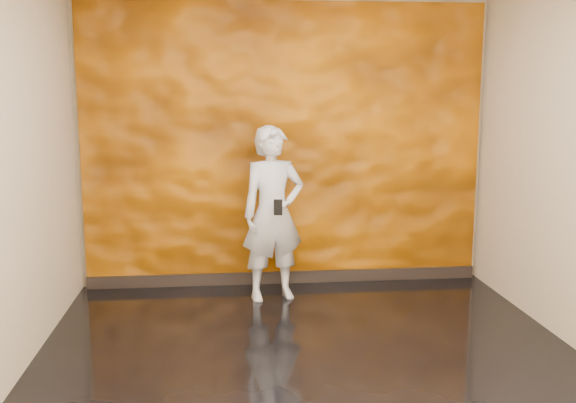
% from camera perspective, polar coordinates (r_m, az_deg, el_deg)
% --- Properties ---
extents(room, '(4.02, 4.02, 2.81)m').
position_cam_1_polar(room, '(4.36, 2.23, 3.03)').
color(room, black).
rests_on(room, ground).
extents(feature_wall, '(3.90, 0.06, 2.75)m').
position_cam_1_polar(feature_wall, '(6.30, -0.30, 4.95)').
color(feature_wall, '#CA6900').
rests_on(feature_wall, ground).
extents(baseboard, '(3.90, 0.04, 0.12)m').
position_cam_1_polar(baseboard, '(6.51, -0.25, -6.74)').
color(baseboard, black).
rests_on(baseboard, ground).
extents(man, '(0.66, 0.51, 1.61)m').
position_cam_1_polar(man, '(5.88, -1.33, -1.08)').
color(man, '#9EA1AC').
rests_on(man, ground).
extents(phone, '(0.08, 0.03, 0.14)m').
position_cam_1_polar(phone, '(5.62, -0.88, -0.52)').
color(phone, black).
rests_on(phone, man).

